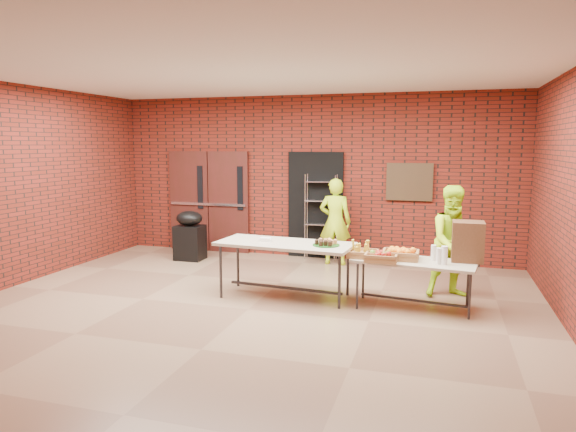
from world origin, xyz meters
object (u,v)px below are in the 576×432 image
object	(u,v)px
volunteer_woman	(335,222)
wire_rack	(321,217)
covered_grill	(190,235)
volunteer_man	(455,242)
table_right	(414,264)
table_left	(285,247)
coffee_dispenser	(468,241)

from	to	relation	value
volunteer_woman	wire_rack	bearing A→B (deg)	-45.86
wire_rack	volunteer_woman	xyz separation A→B (m)	(0.35, -0.33, -0.02)
covered_grill	volunteer_man	distance (m)	5.02
table_right	volunteer_man	size ratio (longest dim) A/B	1.04
wire_rack	table_left	size ratio (longest dim) A/B	0.81
wire_rack	table_left	bearing A→B (deg)	-93.70
covered_grill	volunteer_woman	size ratio (longest dim) A/B	0.59
table_right	coffee_dispenser	size ratio (longest dim) A/B	3.16
wire_rack	volunteer_woman	world-z (taller)	wire_rack
table_left	coffee_dispenser	size ratio (longest dim) A/B	3.78
table_right	coffee_dispenser	world-z (taller)	coffee_dispenser
table_right	volunteer_man	distance (m)	0.93
table_left	covered_grill	size ratio (longest dim) A/B	2.13
table_left	covered_grill	world-z (taller)	covered_grill
wire_rack	table_right	bearing A→B (deg)	-58.69
coffee_dispenser	table_right	bearing A→B (deg)	-166.24
coffee_dispenser	wire_rack	bearing A→B (deg)	136.97
table_left	volunteer_man	distance (m)	2.50
table_right	volunteer_man	world-z (taller)	volunteer_man
wire_rack	covered_grill	size ratio (longest dim) A/B	1.73
volunteer_woman	table_left	bearing A→B (deg)	80.36
wire_rack	coffee_dispenser	size ratio (longest dim) A/B	3.07
table_right	volunteer_woman	bearing A→B (deg)	132.53
volunteer_woman	table_right	bearing A→B (deg)	122.28
covered_grill	wire_rack	bearing A→B (deg)	16.44
volunteer_man	table_left	bearing A→B (deg)	176.72
coffee_dispenser	volunteer_man	world-z (taller)	volunteer_man
covered_grill	volunteer_woman	world-z (taller)	volunteer_woman
table_right	wire_rack	bearing A→B (deg)	134.30
volunteer_woman	volunteer_man	size ratio (longest dim) A/B	0.98
wire_rack	coffee_dispenser	xyz separation A→B (m)	(2.60, -2.43, 0.11)
coffee_dispenser	covered_grill	bearing A→B (deg)	161.80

